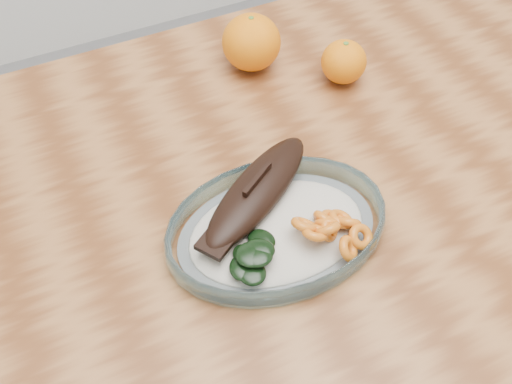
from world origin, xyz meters
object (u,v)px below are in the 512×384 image
(dining_table, at_px, (318,217))
(plated_meal, at_px, (276,225))
(orange_left, at_px, (251,42))
(orange_right, at_px, (344,62))

(dining_table, distance_m, plated_meal, 0.17)
(dining_table, bearing_deg, orange_left, 87.72)
(plated_meal, xyz_separation_m, orange_right, (0.23, 0.23, 0.02))
(orange_right, bearing_deg, dining_table, -127.60)
(orange_left, relative_size, orange_right, 1.32)
(dining_table, distance_m, orange_left, 0.29)
(dining_table, relative_size, plated_meal, 2.27)
(plated_meal, height_order, orange_left, orange_left)
(dining_table, xyz_separation_m, plated_meal, (-0.11, -0.07, 0.12))
(orange_right, bearing_deg, orange_left, 141.03)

